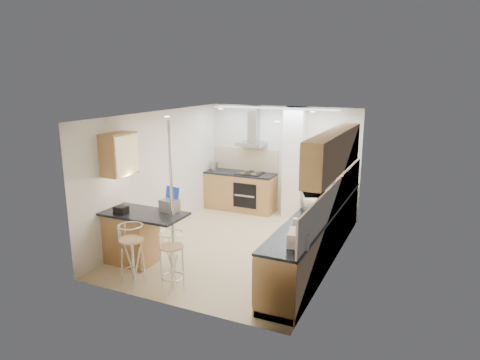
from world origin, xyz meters
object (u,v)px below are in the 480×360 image
at_px(microwave, 314,202).
at_px(bar_stool_near, 132,255).
at_px(bar_stool_end, 172,261).
at_px(laptop, 170,206).
at_px(bread_bin, 299,238).

height_order(microwave, bar_stool_near, microwave).
bearing_deg(microwave, bar_stool_near, 107.07).
bearing_deg(microwave, bar_stool_end, 115.27).
bearing_deg(laptop, bread_bin, -2.54).
height_order(bar_stool_near, bread_bin, bread_bin).
bearing_deg(bar_stool_end, bread_bin, -70.83).
distance_m(microwave, bar_stool_end, 2.57).
height_order(microwave, bread_bin, microwave).
xyz_separation_m(bar_stool_near, bread_bin, (2.51, 0.44, 0.53)).
distance_m(bar_stool_near, bread_bin, 2.61).
distance_m(laptop, bar_stool_near, 1.06).
relative_size(microwave, laptop, 2.00).
bearing_deg(microwave, bread_bin, 164.31).
bearing_deg(bar_stool_end, bar_stool_near, 107.02).
bearing_deg(bar_stool_end, microwave, -32.75).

